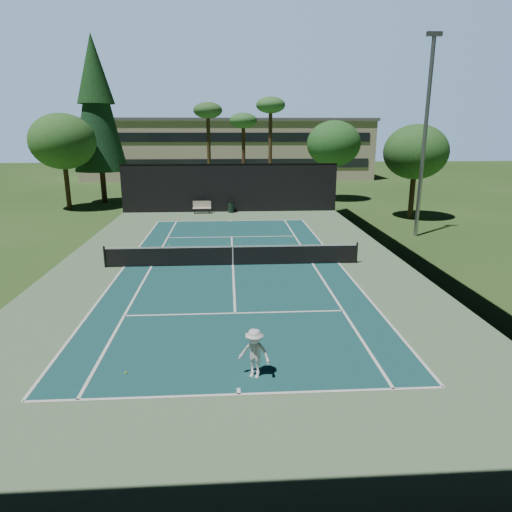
{
  "coord_description": "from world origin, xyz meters",
  "views": [
    {
      "loc": [
        -0.2,
        -22.37,
        6.64
      ],
      "look_at": [
        1.0,
        -3.0,
        1.3
      ],
      "focal_mm": 32.0,
      "sensor_mm": 36.0,
      "label": 1
    }
  ],
  "objects": [
    {
      "name": "decid_tree_a",
      "position": [
        10.0,
        22.0,
        5.42
      ],
      "size": [
        5.12,
        5.12,
        7.62
      ],
      "color": "#49311F",
      "rests_on": "ground"
    },
    {
      "name": "palm_c",
      "position": [
        4.0,
        23.0,
        8.6
      ],
      "size": [
        2.8,
        2.8,
        9.77
      ],
      "color": "#4A351F",
      "rests_on": "ground"
    },
    {
      "name": "trash_bin",
      "position": [
        0.06,
        15.57,
        0.48
      ],
      "size": [
        0.56,
        0.56,
        0.95
      ],
      "color": "black",
      "rests_on": "ground"
    },
    {
      "name": "player",
      "position": [
        0.46,
        -10.99,
        0.72
      ],
      "size": [
        1.07,
        0.87,
        1.44
      ],
      "primitive_type": "imported",
      "rotation": [
        0.0,
        0.0,
        -0.43
      ],
      "color": "white",
      "rests_on": "ground"
    },
    {
      "name": "tennis_ball_d",
      "position": [
        -4.22,
        2.88,
        0.03
      ],
      "size": [
        0.06,
        0.06,
        0.06
      ],
      "primitive_type": "sphere",
      "color": "#D8E935",
      "rests_on": "ground"
    },
    {
      "name": "court_surface",
      "position": [
        0.0,
        0.0,
        0.01
      ],
      "size": [
        10.97,
        23.77,
        0.01
      ],
      "primitive_type": "cube",
      "color": "#174B4C",
      "rests_on": "ground"
    },
    {
      "name": "campus_building",
      "position": [
        0.0,
        45.98,
        4.21
      ],
      "size": [
        40.5,
        12.5,
        8.3
      ],
      "color": "#B8AA8F",
      "rests_on": "ground"
    },
    {
      "name": "fence",
      "position": [
        0.0,
        0.06,
        2.01
      ],
      "size": [
        18.04,
        32.05,
        4.03
      ],
      "color": "black",
      "rests_on": "ground"
    },
    {
      "name": "palm_b",
      "position": [
        1.5,
        26.0,
        7.36
      ],
      "size": [
        2.8,
        2.8,
        8.42
      ],
      "color": "#482D1F",
      "rests_on": "ground"
    },
    {
      "name": "tennis_net",
      "position": [
        0.0,
        0.0,
        0.56
      ],
      "size": [
        12.9,
        0.1,
        1.1
      ],
      "color": "black",
      "rests_on": "ground"
    },
    {
      "name": "tennis_ball_a",
      "position": [
        -3.16,
        -10.62,
        0.04
      ],
      "size": [
        0.07,
        0.07,
        0.07
      ],
      "primitive_type": "sphere",
      "color": "#C8D32F",
      "rests_on": "ground"
    },
    {
      "name": "park_bench",
      "position": [
        -2.36,
        15.35,
        0.55
      ],
      "size": [
        1.5,
        0.45,
        1.02
      ],
      "color": "beige",
      "rests_on": "ground"
    },
    {
      "name": "apron_slab",
      "position": [
        0.0,
        0.0,
        0.01
      ],
      "size": [
        18.0,
        32.0,
        0.01
      ],
      "primitive_type": "cube",
      "color": "#5D7D57",
      "rests_on": "ground"
    },
    {
      "name": "tennis_ball_b",
      "position": [
        -3.77,
        4.4,
        0.04
      ],
      "size": [
        0.07,
        0.07,
        0.07
      ],
      "primitive_type": "sphere",
      "color": "yellow",
      "rests_on": "ground"
    },
    {
      "name": "court_lines",
      "position": [
        0.0,
        0.0,
        0.02
      ],
      "size": [
        11.07,
        23.87,
        0.01
      ],
      "color": "white",
      "rests_on": "ground"
    },
    {
      "name": "decid_tree_c",
      "position": [
        -14.0,
        18.0,
        5.76
      ],
      "size": [
        5.44,
        5.44,
        8.09
      ],
      "color": "#47321E",
      "rests_on": "ground"
    },
    {
      "name": "decid_tree_b",
      "position": [
        14.0,
        12.0,
        5.08
      ],
      "size": [
        4.8,
        4.8,
        7.14
      ],
      "color": "#44301D",
      "rests_on": "ground"
    },
    {
      "name": "light_pole",
      "position": [
        12.0,
        6.0,
        6.46
      ],
      "size": [
        0.9,
        0.25,
        12.22
      ],
      "color": "#95989D",
      "rests_on": "ground"
    },
    {
      "name": "ground",
      "position": [
        0.0,
        0.0,
        0.0
      ],
      "size": [
        160.0,
        160.0,
        0.0
      ],
      "primitive_type": "plane",
      "color": "#2A4E1D",
      "rests_on": "ground"
    },
    {
      "name": "pine_tree",
      "position": [
        -12.0,
        22.0,
        9.55
      ],
      "size": [
        4.8,
        4.8,
        15.0
      ],
      "color": "#432C1D",
      "rests_on": "ground"
    },
    {
      "name": "palm_a",
      "position": [
        -2.0,
        24.0,
        8.19
      ],
      "size": [
        2.8,
        2.8,
        9.32
      ],
      "color": "#41311C",
      "rests_on": "ground"
    },
    {
      "name": "tennis_ball_c",
      "position": [
        -0.22,
        4.57,
        0.03
      ],
      "size": [
        0.06,
        0.06,
        0.06
      ],
      "primitive_type": "sphere",
      "color": "#CDE534",
      "rests_on": "ground"
    }
  ]
}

